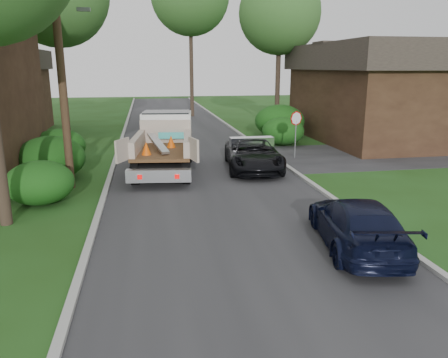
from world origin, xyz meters
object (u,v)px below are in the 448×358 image
at_px(stop_sign, 296,125).
at_px(flatbed_truck, 166,139).
at_px(black_pickup, 253,154).
at_px(navy_suv, 357,223).
at_px(tree_right_far, 280,13).
at_px(house_right, 386,91).
at_px(utility_pole, 60,53).

bearing_deg(stop_sign, flatbed_truck, -172.45).
relative_size(black_pickup, navy_suv, 1.14).
distance_m(tree_right_far, black_pickup, 16.13).
xyz_separation_m(stop_sign, house_right, (7.80, 5.00, 1.38)).
bearing_deg(utility_pole, black_pickup, 13.07).
bearing_deg(black_pickup, tree_right_far, 75.53).
xyz_separation_m(stop_sign, black_pickup, (-2.80, -2.19, -1.05)).
bearing_deg(house_right, stop_sign, -147.34).
bearing_deg(navy_suv, black_pickup, -76.79).
distance_m(tree_right_far, navy_suv, 24.25).
height_order(tree_right_far, black_pickup, tree_right_far).
relative_size(utility_pole, house_right, 0.77).
relative_size(house_right, navy_suv, 2.83).
relative_size(stop_sign, house_right, 0.19).
bearing_deg(navy_suv, stop_sign, -91.21).
distance_m(black_pickup, navy_suv, 9.33).
bearing_deg(stop_sign, house_right, 32.66).
distance_m(house_right, flatbed_truck, 15.83).
xyz_separation_m(house_right, navy_suv, (-10.07, -16.50, -2.49)).
bearing_deg(flatbed_truck, stop_sign, 14.17).
height_order(tree_right_far, flatbed_truck, tree_right_far).
xyz_separation_m(house_right, flatbed_truck, (-14.58, -5.90, -1.78)).
bearing_deg(stop_sign, utility_pole, -159.38).
bearing_deg(house_right, utility_pole, -153.99).
height_order(black_pickup, navy_suv, black_pickup).
bearing_deg(flatbed_truck, tree_right_far, 59.28).
relative_size(flatbed_truck, navy_suv, 1.52).
relative_size(stop_sign, tree_right_far, 0.22).
bearing_deg(navy_suv, utility_pole, -31.70).
relative_size(utility_pole, black_pickup, 1.92).
bearing_deg(utility_pole, tree_right_far, 49.16).
relative_size(flatbed_truck, black_pickup, 1.34).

